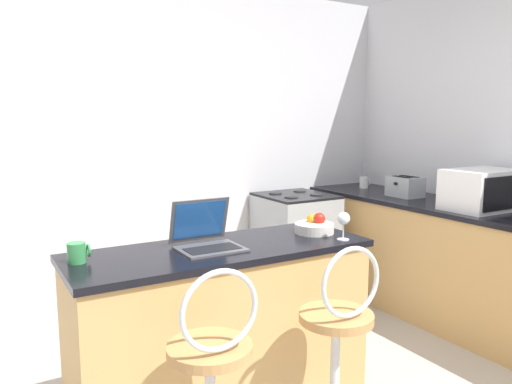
{
  "coord_description": "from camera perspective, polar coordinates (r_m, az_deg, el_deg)",
  "views": [
    {
      "loc": [
        -1.46,
        -1.38,
        1.54
      ],
      "look_at": [
        0.39,
        1.78,
        1.0
      ],
      "focal_mm": 35.0,
      "sensor_mm": 36.0,
      "label": 1
    }
  ],
  "objects": [
    {
      "name": "wall_back",
      "position": [
        4.07,
        -9.32,
        4.97
      ],
      "size": [
        12.0,
        0.06,
        2.6
      ],
      "color": "silver",
      "rests_on": "ground_plane"
    },
    {
      "name": "breakfast_bar",
      "position": [
        2.69,
        -3.9,
        -15.5
      ],
      "size": [
        1.54,
        0.57,
        0.9
      ],
      "color": "tan",
      "rests_on": "ground_plane"
    },
    {
      "name": "counter_right",
      "position": [
        4.05,
        22.45,
        -7.82
      ],
      "size": [
        0.68,
        2.92,
        0.9
      ],
      "color": "tan",
      "rests_on": "ground_plane"
    },
    {
      "name": "bar_stool_far",
      "position": [
        2.43,
        9.32,
        -17.99
      ],
      "size": [
        0.4,
        0.4,
        1.0
      ],
      "color": "silver",
      "rests_on": "ground_plane"
    },
    {
      "name": "laptop",
      "position": [
        2.53,
        -5.76,
        -5.0
      ],
      "size": [
        0.31,
        0.29,
        0.24
      ],
      "color": "#47474C",
      "rests_on": "breakfast_bar"
    },
    {
      "name": "microwave",
      "position": [
        3.86,
        24.4,
        0.23
      ],
      "size": [
        0.51,
        0.36,
        0.29
      ],
      "color": "white",
      "rests_on": "counter_right"
    },
    {
      "name": "toaster",
      "position": [
        4.3,
        16.67,
        0.59
      ],
      "size": [
        0.22,
        0.26,
        0.17
      ],
      "color": "#9EA3A8",
      "rests_on": "counter_right"
    },
    {
      "name": "stove_range",
      "position": [
        4.34,
        4.51,
        -6.12
      ],
      "size": [
        0.57,
        0.61,
        0.9
      ],
      "color": "#9EA3A8",
      "rests_on": "ground_plane"
    },
    {
      "name": "mug_green",
      "position": [
        2.4,
        -19.75,
        -6.55
      ],
      "size": [
        0.1,
        0.08,
        0.09
      ],
      "color": "#338447",
      "rests_on": "breakfast_bar"
    },
    {
      "name": "mug_white",
      "position": [
        4.73,
        12.26,
        1.08
      ],
      "size": [
        0.1,
        0.08,
        0.1
      ],
      "color": "white",
      "rests_on": "counter_right"
    },
    {
      "name": "fruit_bowl",
      "position": [
        2.86,
        6.73,
        -3.87
      ],
      "size": [
        0.22,
        0.22,
        0.11
      ],
      "color": "silver",
      "rests_on": "breakfast_bar"
    },
    {
      "name": "wine_glass_short",
      "position": [
        2.7,
        9.97,
        -3.15
      ],
      "size": [
        0.07,
        0.07,
        0.15
      ],
      "color": "silver",
      "rests_on": "breakfast_bar"
    }
  ]
}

